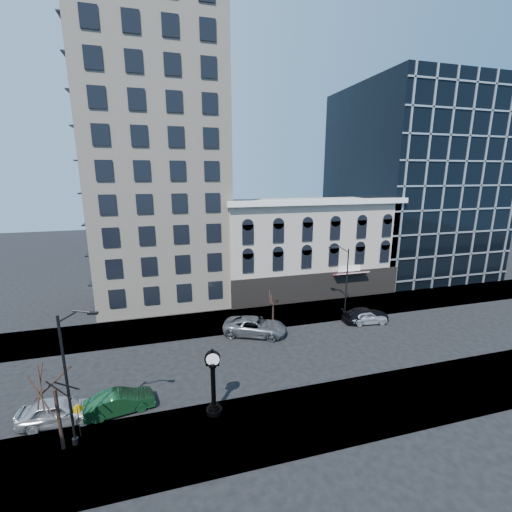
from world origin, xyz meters
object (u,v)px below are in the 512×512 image
object	(u,v)px
warning_sign	(78,414)
car_near_b	(120,402)
street_clock	(213,384)
car_near_a	(60,411)
street_lamp_near	(73,343)

from	to	relation	value
warning_sign	car_near_b	distance (m)	2.93
street_clock	car_near_b	bearing A→B (deg)	175.30
warning_sign	car_near_a	world-z (taller)	warning_sign
warning_sign	car_near_a	bearing A→B (deg)	116.59
street_clock	car_near_a	xyz separation A→B (m)	(-9.50, 1.92, -1.39)
car_near_b	street_lamp_near	bearing A→B (deg)	138.26
street_clock	car_near_a	distance (m)	9.79
warning_sign	street_clock	bearing A→B (deg)	-12.98
street_lamp_near	car_near_a	distance (m)	6.55
warning_sign	car_near_a	size ratio (longest dim) A/B	0.47
street_lamp_near	car_near_a	world-z (taller)	street_lamp_near
street_clock	street_lamp_near	size ratio (longest dim) A/B	0.54
street_clock	street_lamp_near	xyz separation A→B (m)	(-7.56, -0.67, 4.30)
street_lamp_near	car_near_b	distance (m)	6.54
street_clock	street_lamp_near	distance (m)	8.72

